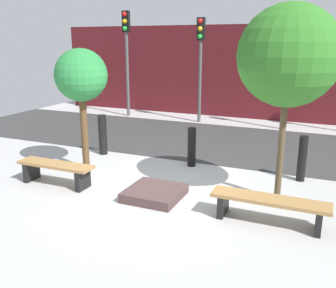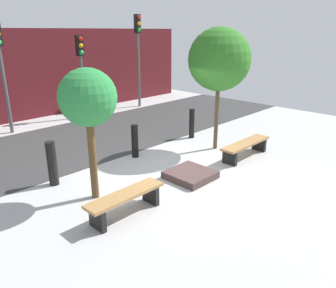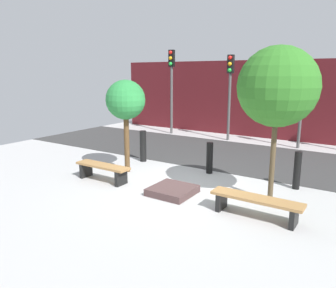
% 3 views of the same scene
% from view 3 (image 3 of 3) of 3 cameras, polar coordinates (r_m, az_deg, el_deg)
% --- Properties ---
extents(ground_plane, '(18.00, 18.00, 0.00)m').
position_cam_3_polar(ground_plane, '(8.70, 2.77, -7.55)').
color(ground_plane, '#ADADAD').
extents(road_strip, '(18.00, 4.40, 0.01)m').
position_cam_3_polar(road_strip, '(12.15, 12.28, -2.04)').
color(road_strip, '#353535').
rests_on(road_strip, ground).
extents(building_facade, '(16.20, 0.50, 3.52)m').
position_cam_3_polar(building_facade, '(15.71, 17.96, 7.35)').
color(building_facade, '#511419').
rests_on(building_facade, ground).
extents(bench_left, '(1.69, 0.43, 0.47)m').
position_cam_3_polar(bench_left, '(9.29, -11.30, -4.34)').
color(bench_left, black).
rests_on(bench_left, ground).
extents(bench_right, '(1.90, 0.44, 0.44)m').
position_cam_3_polar(bench_right, '(7.12, 15.06, -9.83)').
color(bench_right, black).
rests_on(bench_right, ground).
extents(planter_bed, '(1.02, 1.03, 0.18)m').
position_cam_3_polar(planter_bed, '(8.23, 0.79, -8.09)').
color(planter_bed, '#4B3535').
rests_on(planter_bed, ground).
extents(tree_behind_left_bench, '(1.16, 1.16, 2.76)m').
position_cam_3_polar(tree_behind_left_bench, '(9.72, -7.39, 7.44)').
color(tree_behind_left_bench, brown).
rests_on(tree_behind_left_bench, ground).
extents(tree_behind_right_bench, '(1.78, 1.78, 3.55)m').
position_cam_3_polar(tree_behind_right_bench, '(7.63, 18.56, 9.38)').
color(tree_behind_right_bench, '#4D3E29').
rests_on(tree_behind_right_bench, ground).
extents(bollard_far_left, '(0.22, 0.22, 1.05)m').
position_cam_3_polar(bollard_far_left, '(11.11, -4.37, -0.37)').
color(bollard_far_left, black).
rests_on(bollard_far_left, ground).
extents(bollard_left, '(0.20, 0.20, 0.94)m').
position_cam_3_polar(bollard_left, '(9.84, 7.26, -2.43)').
color(bollard_left, black).
rests_on(bollard_left, ground).
extents(bollard_center, '(0.18, 0.18, 0.99)m').
position_cam_3_polar(bollard_center, '(9.08, 21.57, -4.30)').
color(bollard_center, black).
rests_on(bollard_center, ground).
extents(traffic_light_west, '(0.28, 0.27, 4.02)m').
position_cam_3_polar(traffic_light_west, '(16.04, 0.61, 11.60)').
color(traffic_light_west, '#505050').
rests_on(traffic_light_west, ground).
extents(traffic_light_mid_west, '(0.28, 0.27, 3.71)m').
position_cam_3_polar(traffic_light_mid_west, '(14.65, 10.73, 10.56)').
color(traffic_light_mid_west, '#4C4C4C').
rests_on(traffic_light_mid_west, ground).
extents(traffic_light_mid_east, '(0.28, 0.27, 3.27)m').
position_cam_3_polar(traffic_light_mid_east, '(13.79, 22.39, 8.55)').
color(traffic_light_mid_east, '#4C4C4C').
rests_on(traffic_light_mid_east, ground).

